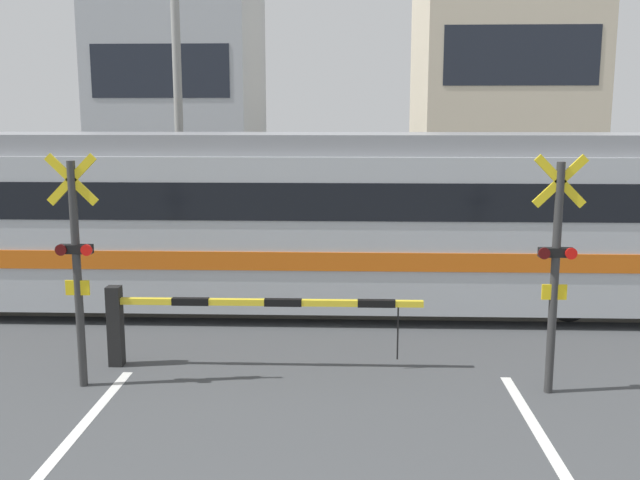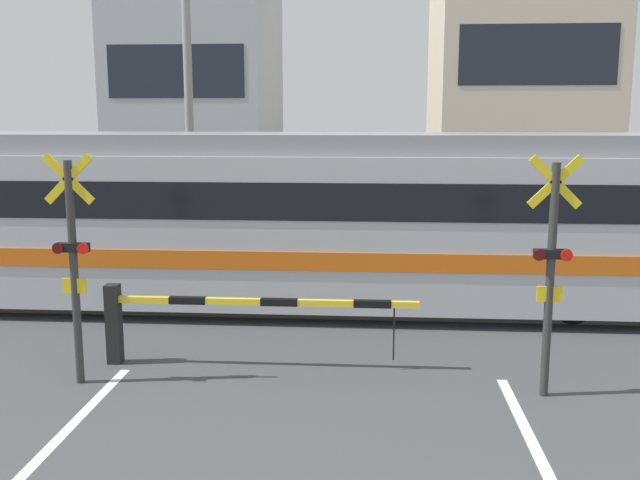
% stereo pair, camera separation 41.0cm
% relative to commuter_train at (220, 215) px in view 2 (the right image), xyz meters
% --- Properties ---
extents(rail_track_near, '(50.00, 0.10, 0.08)m').
position_rel_commuter_train_xyz_m(rail_track_near, '(2.01, -0.72, -1.72)').
color(rail_track_near, '#5B564C').
rests_on(rail_track_near, ground_plane).
extents(rail_track_far, '(50.00, 0.10, 0.08)m').
position_rel_commuter_train_xyz_m(rail_track_far, '(2.01, 0.72, -1.72)').
color(rail_track_far, '#5B564C').
rests_on(rail_track_far, ground_plane).
extents(commuter_train, '(20.66, 2.68, 3.30)m').
position_rel_commuter_train_xyz_m(commuter_train, '(0.00, 0.00, 0.00)').
color(commuter_train, '#B7BCC1').
rests_on(commuter_train, ground_plane).
extents(crossing_barrier_near, '(4.56, 0.20, 1.19)m').
position_rel_commuter_train_xyz_m(crossing_barrier_near, '(0.31, -3.27, -0.97)').
color(crossing_barrier_near, black).
rests_on(crossing_barrier_near, ground_plane).
extents(crossing_barrier_far, '(4.56, 0.20, 1.19)m').
position_rel_commuter_train_xyz_m(crossing_barrier_far, '(3.70, 2.67, -0.97)').
color(crossing_barrier_far, black).
rests_on(crossing_barrier_far, ground_plane).
extents(crossing_signal_left, '(0.68, 0.15, 3.14)m').
position_rel_commuter_train_xyz_m(crossing_signal_left, '(-1.12, -4.08, -0.03)').
color(crossing_signal_left, '#333333').
rests_on(crossing_signal_left, ground_plane).
extents(crossing_signal_right, '(0.68, 0.15, 3.14)m').
position_rel_commuter_train_xyz_m(crossing_signal_right, '(5.13, -4.08, -0.03)').
color(crossing_signal_right, '#333333').
rests_on(crossing_signal_right, ground_plane).
extents(pedestrian, '(0.38, 0.23, 1.74)m').
position_rel_commuter_train_xyz_m(pedestrian, '(3.01, 6.16, -0.76)').
color(pedestrian, brown).
rests_on(pedestrian, ground_plane).
extents(building_left_of_street, '(5.93, 7.24, 9.41)m').
position_rel_commuter_train_xyz_m(building_left_of_street, '(-4.23, 16.21, 2.94)').
color(building_left_of_street, '#B2B7BC').
rests_on(building_left_of_street, ground_plane).
extents(building_right_of_street, '(6.45, 7.24, 10.33)m').
position_rel_commuter_train_xyz_m(building_right_of_street, '(8.50, 16.21, 3.40)').
color(building_right_of_street, beige).
rests_on(building_right_of_street, ground_plane).
extents(utility_pole_streetside, '(0.22, 0.22, 6.97)m').
position_rel_commuter_train_xyz_m(utility_pole_streetside, '(-1.87, 5.17, 1.72)').
color(utility_pole_streetside, gray).
rests_on(utility_pole_streetside, ground_plane).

